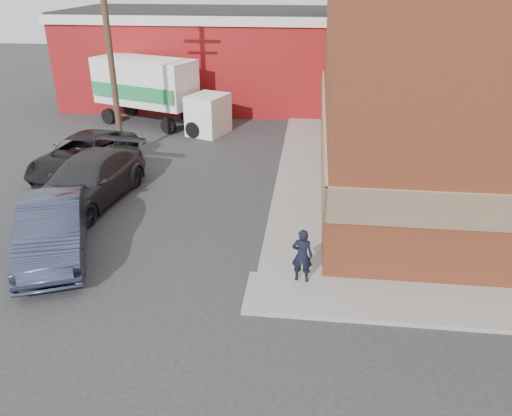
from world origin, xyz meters
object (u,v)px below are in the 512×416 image
(sedan, at_px, (53,229))
(suv_a, at_px, (84,155))
(warehouse, at_px, (203,56))
(utility_pole, at_px, (110,49))
(brick_building, at_px, (512,58))
(suv_b, at_px, (88,180))
(box_truck, at_px, (156,88))
(man, at_px, (302,255))

(sedan, height_order, suv_a, sedan)
(sedan, bearing_deg, warehouse, 66.37)
(warehouse, bearing_deg, utility_pole, -97.77)
(warehouse, bearing_deg, brick_building, -37.20)
(suv_a, xyz_separation_m, suv_b, (1.41, -2.76, 0.07))
(brick_building, xyz_separation_m, utility_pole, (-16.00, 0.00, 0.06))
(box_truck, bearing_deg, sedan, -65.81)
(warehouse, relative_size, sedan, 3.25)
(utility_pole, height_order, man, utility_pole)
(suv_a, relative_size, suv_b, 0.96)
(brick_building, relative_size, suv_b, 3.16)
(brick_building, xyz_separation_m, sedan, (-14.91, -8.50, -3.86))
(brick_building, height_order, man, brick_building)
(utility_pole, bearing_deg, suv_b, -83.22)
(suv_b, distance_m, box_truck, 9.97)
(suv_a, height_order, box_truck, box_truck)
(suv_b, bearing_deg, box_truck, 99.57)
(brick_building, height_order, warehouse, brick_building)
(suv_a, bearing_deg, sedan, -65.59)
(man, height_order, box_truck, box_truck)
(man, relative_size, sedan, 0.31)
(suv_a, bearing_deg, warehouse, 87.64)
(man, height_order, suv_a, man)
(sedan, xyz_separation_m, suv_b, (-0.52, 3.72, 0.01))
(warehouse, height_order, box_truck, warehouse)
(brick_building, bearing_deg, utility_pole, 179.98)
(warehouse, distance_m, suv_a, 13.38)
(sedan, xyz_separation_m, box_truck, (-0.90, 13.62, 1.21))
(brick_building, xyz_separation_m, warehouse, (-14.50, 11.00, -1.87))
(suv_a, distance_m, suv_b, 3.10)
(sedan, distance_m, suv_a, 6.76)
(brick_building, bearing_deg, box_truck, 162.06)
(man, bearing_deg, suv_a, -32.72)
(box_truck, bearing_deg, suv_a, -77.79)
(brick_building, xyz_separation_m, suv_a, (-16.84, -2.01, -3.91))
(suv_b, height_order, box_truck, box_truck)
(brick_building, relative_size, man, 11.83)
(brick_building, bearing_deg, suv_a, -173.18)
(sedan, bearing_deg, man, -28.25)
(man, bearing_deg, box_truck, -54.91)
(suv_a, bearing_deg, box_truck, 89.65)
(man, bearing_deg, utility_pole, -42.43)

